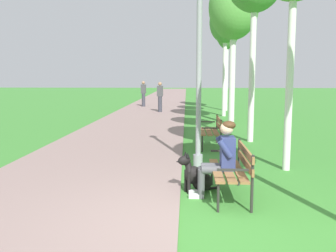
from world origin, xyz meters
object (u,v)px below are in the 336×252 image
lamp_post_near (199,74)px  park_bench_near (234,167)px  park_bench_mid (212,129)px  person_seated_on_near_bench (221,156)px  birch_tree_sixth (227,22)px  dog_black (197,177)px  birch_tree_fifth (225,24)px  pedestrian_further_distant (143,94)px  pedestrian_distant (160,97)px  birch_tree_fourth (234,9)px

lamp_post_near → park_bench_near: bearing=-75.2°
park_bench_mid → person_seated_on_near_bench: person_seated_on_near_bench is taller
birch_tree_sixth → lamp_post_near: bearing=-98.2°
person_seated_on_near_bench → lamp_post_near: lamp_post_near is taller
dog_black → birch_tree_fifth: 13.25m
park_bench_mid → birch_tree_sixth: bearing=82.3°
birch_tree_fifth → pedestrian_further_distant: size_ratio=3.36×
lamp_post_near → pedestrian_distant: bearing=97.7°
dog_black → pedestrian_further_distant: (-2.93, 17.71, 0.58)m
park_bench_near → person_seated_on_near_bench: bearing=172.9°
person_seated_on_near_bench → birch_tree_sixth: birch_tree_sixth is taller
pedestrian_further_distant → park_bench_mid: bearing=-75.8°
park_bench_mid → birch_tree_fourth: bearing=77.7°
person_seated_on_near_bench → lamp_post_near: bearing=99.0°
person_seated_on_near_bench → pedestrian_further_distant: (-3.30, 17.98, 0.16)m
park_bench_near → park_bench_mid: size_ratio=1.00×
park_bench_mid → pedestrian_further_distant: pedestrian_further_distant is taller
park_bench_mid → person_seated_on_near_bench: (-0.16, -4.34, 0.17)m
park_bench_near → lamp_post_near: lamp_post_near is taller
park_bench_near → lamp_post_near: bearing=104.8°
person_seated_on_near_bench → birch_tree_sixth: size_ratio=0.19×
person_seated_on_near_bench → dog_black: bearing=144.8°
lamp_post_near → pedestrian_further_distant: size_ratio=2.34×
park_bench_near → dog_black: 0.69m
birch_tree_fourth → pedestrian_further_distant: bearing=118.4°
birch_tree_fifth → pedestrian_distant: bearing=153.9°
park_bench_mid → birch_tree_fourth: size_ratio=0.25×
park_bench_near → dog_black: bearing=153.6°
park_bench_near → person_seated_on_near_bench: (-0.21, 0.03, 0.17)m
person_seated_on_near_bench → birch_tree_fourth: 10.37m
birch_tree_sixth → park_bench_near: bearing=-95.4°
dog_black → birch_tree_sixth: size_ratio=0.12×
pedestrian_distant → pedestrian_further_distant: bearing=109.8°
birch_tree_fifth → birch_tree_sixth: size_ratio=0.84×
person_seated_on_near_bench → birch_tree_fourth: birch_tree_fourth is taller
park_bench_near → birch_tree_fifth: 13.38m
pedestrian_further_distant → person_seated_on_near_bench: bearing=-79.6°
park_bench_near → pedestrian_further_distant: size_ratio=0.91×
lamp_post_near → pedestrian_further_distant: bearing=100.6°
dog_black → pedestrian_distant: pedestrian_distant is taller
person_seated_on_near_bench → dog_black: (-0.37, 0.26, -0.42)m
birch_tree_fifth → park_bench_mid: bearing=-97.7°
dog_black → lamp_post_near: size_ratio=0.20×
dog_black → person_seated_on_near_bench: bearing=-35.2°
park_bench_mid → birch_tree_sixth: size_ratio=0.23×
pedestrian_distant → park_bench_mid: bearing=-77.9°
birch_tree_fifth → birch_tree_sixth: (0.40, 2.99, 0.50)m
birch_tree_fourth → pedestrian_distant: size_ratio=3.60×
park_bench_mid → dog_black: bearing=-97.4°
park_bench_near → park_bench_mid: 4.36m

